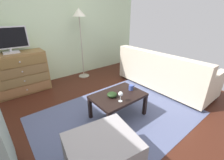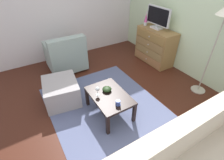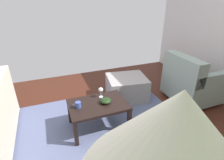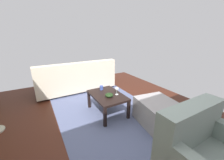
{
  "view_description": "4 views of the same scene",
  "coord_description": "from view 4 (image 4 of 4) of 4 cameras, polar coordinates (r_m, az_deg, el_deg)",
  "views": [
    {
      "loc": [
        -1.16,
        -1.74,
        1.58
      ],
      "look_at": [
        0.04,
        -0.25,
        0.72
      ],
      "focal_mm": 23.94,
      "sensor_mm": 36.0,
      "label": 1
    },
    {
      "loc": [
        2.04,
        -1.26,
        2.21
      ],
      "look_at": [
        0.14,
        -0.12,
        0.63
      ],
      "focal_mm": 27.03,
      "sensor_mm": 36.0,
      "label": 2
    },
    {
      "loc": [
        0.78,
        1.84,
        1.8
      ],
      "look_at": [
        -0.02,
        -0.22,
        0.73
      ],
      "focal_mm": 28.6,
      "sensor_mm": 36.0,
      "label": 3
    },
    {
      "loc": [
        -2.0,
        0.95,
        1.54
      ],
      "look_at": [
        -0.1,
        -0.14,
        0.8
      ],
      "focal_mm": 22.12,
      "sensor_mm": 36.0,
      "label": 4
    }
  ],
  "objects": [
    {
      "name": "wine_glass",
      "position": [
        2.68,
        2.04,
        -3.74
      ],
      "size": [
        0.07,
        0.07,
        0.16
      ],
      "color": "silver",
      "rests_on": "coffee_table"
    },
    {
      "name": "ground_plane",
      "position": [
        2.71,
        -3.82,
        -16.71
      ],
      "size": [
        5.22,
        4.58,
        0.05
      ],
      "primitive_type": "cube",
      "color": "#411D12"
    },
    {
      "name": "bowl_decorative",
      "position": [
        2.62,
        -1.2,
        -6.21
      ],
      "size": [
        0.16,
        0.16,
        0.07
      ],
      "primitive_type": "ellipsoid",
      "color": "black",
      "rests_on": "coffee_table"
    },
    {
      "name": "couch_large",
      "position": [
        4.0,
        -14.53,
        0.33
      ],
      "size": [
        0.85,
        2.09,
        0.84
      ],
      "color": "#332319",
      "rests_on": "ground_plane"
    },
    {
      "name": "ottoman",
      "position": [
        2.64,
        18.14,
        -12.55
      ],
      "size": [
        0.79,
        0.7,
        0.43
      ],
      "primitive_type": "cube",
      "rotation": [
        0.0,
        0.0,
        -0.16
      ],
      "color": "gray",
      "rests_on": "ground_plane"
    },
    {
      "name": "mug",
      "position": [
        2.94,
        -4.4,
        -3.21
      ],
      "size": [
        0.11,
        0.08,
        0.08
      ],
      "color": "#3B4F9D",
      "rests_on": "coffee_table"
    },
    {
      "name": "area_rug",
      "position": [
        2.91,
        -2.0,
        -13.16
      ],
      "size": [
        2.6,
        1.9,
        0.01
      ],
      "primitive_type": "cube",
      "color": "slate",
      "rests_on": "ground_plane"
    },
    {
      "name": "coffee_table",
      "position": [
        2.75,
        -1.96,
        -6.99
      ],
      "size": [
        0.82,
        0.56,
        0.4
      ],
      "color": "black",
      "rests_on": "ground_plane"
    }
  ]
}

